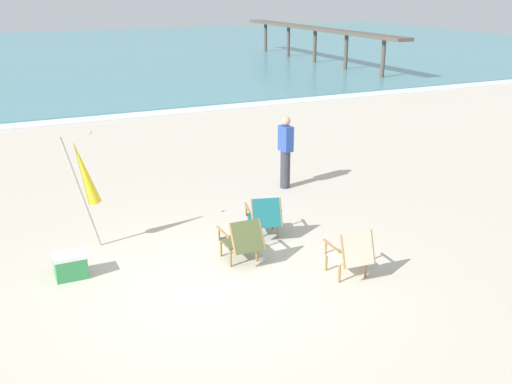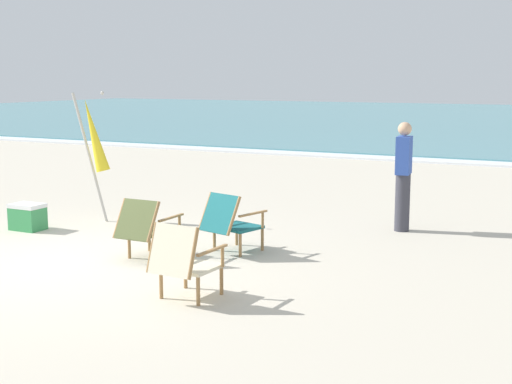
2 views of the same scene
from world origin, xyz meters
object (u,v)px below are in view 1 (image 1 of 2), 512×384
Objects in this scene: beach_chair_far_center at (242,239)px; cooler_box at (71,266)px; beach_chair_mid_center at (351,253)px; person_near_chairs at (286,152)px; beach_chair_back_right at (264,216)px; umbrella_furled_yellow at (84,174)px.

beach_chair_far_center reaches higher than cooler_box.
person_near_chairs is at bearing 75.49° from beach_chair_mid_center.
beach_chair_mid_center reaches higher than beach_chair_back_right.
beach_chair_mid_center is at bearing -39.73° from umbrella_furled_yellow.
person_near_chairs is at bearing 25.84° from cooler_box.
beach_chair_back_right is at bearing 45.11° from beach_chair_far_center.
person_near_chairs is (2.43, 3.12, 0.42)m from beach_chair_far_center.
beach_chair_mid_center is 4.49m from person_near_chairs.
beach_chair_mid_center is 0.50× the size of person_near_chairs.
beach_chair_mid_center reaches higher than cooler_box.
beach_chair_back_right is 1.10m from beach_chair_far_center.
beach_chair_far_center is 0.38× the size of umbrella_furled_yellow.
person_near_chairs is (1.12, 4.33, 0.41)m from beach_chair_mid_center.
beach_chair_back_right reaches higher than cooler_box.
person_near_chairs is 3.33× the size of cooler_box.
beach_chair_mid_center is 4.38m from cooler_box.
umbrella_furled_yellow is at bearing 140.27° from beach_chair_mid_center.
beach_chair_mid_center is at bearing -104.51° from person_near_chairs.
beach_chair_mid_center is at bearing -25.33° from cooler_box.
beach_chair_mid_center is at bearing -42.62° from beach_chair_far_center.
beach_chair_mid_center is (0.53, -1.98, 0.01)m from beach_chair_back_right.
cooler_box is (-3.42, -0.11, -0.22)m from beach_chair_back_right.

